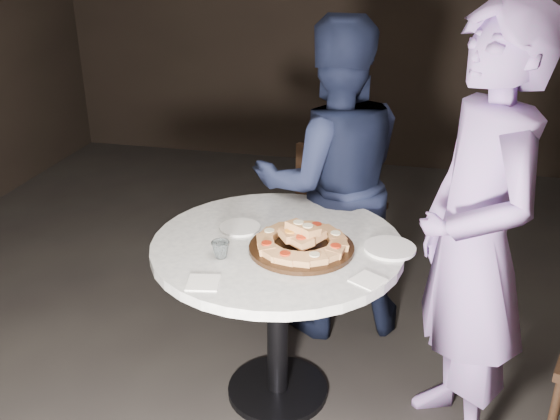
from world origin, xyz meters
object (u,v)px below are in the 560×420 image
Objects in this scene: serving_board at (301,248)px; diner_navy at (332,182)px; focaccia_pile at (302,240)px; chair_far at (336,204)px; table at (277,272)px; water_glass at (221,250)px; diner_teal at (474,246)px.

serving_board is 0.26× the size of diner_navy.
chair_far is (-0.02, 1.22, -0.35)m from focaccia_pile.
chair_far reaches higher than table.
water_glass is at bearing -135.52° from table.
serving_board is 0.24× the size of diner_teal.
table is at bearing 58.81° from diner_navy.
diner_teal reaches higher than diner_navy.
diner_teal is at bearing 111.96° from diner_navy.
table is 0.86m from diner_teal.
diner_navy reaches higher than table.
water_glass is (-0.31, -0.14, 0.03)m from serving_board.
diner_navy is at bearing 115.12° from chair_far.
serving_board is 0.04m from focaccia_pile.
chair_far reaches higher than serving_board.
table is at bearing 44.48° from water_glass.
table is at bearing 106.04° from chair_far.
focaccia_pile reaches higher than serving_board.
chair_far is 0.59m from diner_navy.
diner_navy is at bearing 78.56° from table.
table is 1.51× the size of chair_far.
diner_teal reaches higher than water_glass.
serving_board is at bearing 23.98° from water_glass.
focaccia_pile is 1.27m from chair_far.
water_glass is (-0.20, -0.19, 0.19)m from table.
focaccia_pile is 0.70m from diner_teal.
serving_board is at bearing -111.84° from diner_teal.
table is 0.21m from serving_board.
chair_far is at bearing 77.55° from water_glass.
water_glass is at bearing -156.02° from serving_board.
serving_board is at bearing 111.81° from chair_far.
table is 0.34m from water_glass.
chair_far is 1.49m from diner_teal.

